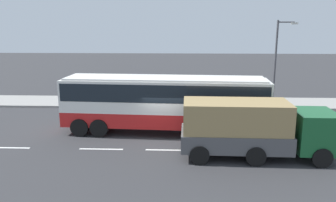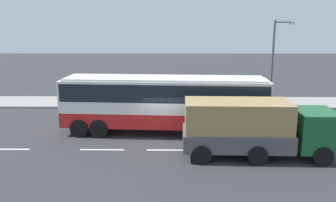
{
  "view_description": "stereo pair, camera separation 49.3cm",
  "coord_description": "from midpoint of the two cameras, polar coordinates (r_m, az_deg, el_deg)",
  "views": [
    {
      "loc": [
        1.0,
        -19.22,
        6.64
      ],
      "look_at": [
        0.22,
        0.47,
        2.14
      ],
      "focal_mm": 36.03,
      "sensor_mm": 36.0,
      "label": 1
    },
    {
      "loc": [
        0.51,
        -19.24,
        6.64
      ],
      "look_at": [
        0.22,
        0.47,
        2.14
      ],
      "focal_mm": 36.03,
      "sensor_mm": 36.0,
      "label": 2
    }
  ],
  "objects": [
    {
      "name": "coach_bus",
      "position": [
        20.68,
        -1.3,
        0.38
      ],
      "size": [
        12.61,
        3.3,
        3.51
      ],
      "rotation": [
        0.0,
        0.0,
        -0.06
      ],
      "color": "red",
      "rests_on": "ground_plane"
    },
    {
      "name": "ground_plane",
      "position": [
        20.36,
        -1.34,
        -6.18
      ],
      "size": [
        120.0,
        120.0,
        0.0
      ],
      "primitive_type": "plane",
      "color": "#333335"
    },
    {
      "name": "sidewalk_curb",
      "position": [
        29.0,
        -0.68,
        -0.23
      ],
      "size": [
        80.0,
        4.0,
        0.15
      ],
      "primitive_type": "cube",
      "color": "gray",
      "rests_on": "ground_plane"
    },
    {
      "name": "cargo_truck",
      "position": [
        17.61,
        13.67,
        -4.24
      ],
      "size": [
        7.62,
        2.7,
        2.89
      ],
      "rotation": [
        0.0,
        0.0,
        -0.02
      ],
      "color": "#19592D",
      "rests_on": "ground_plane"
    },
    {
      "name": "pedestrian_near_curb",
      "position": [
        28.34,
        10.5,
        1.54
      ],
      "size": [
        0.32,
        0.32,
        1.78
      ],
      "rotation": [
        0.0,
        0.0,
        0.73
      ],
      "color": "brown",
      "rests_on": "sidewalk_curb"
    },
    {
      "name": "lane_centreline",
      "position": [
        19.14,
        17.17,
        -8.02
      ],
      "size": [
        45.45,
        0.16,
        0.01
      ],
      "color": "white",
      "rests_on": "ground_plane"
    },
    {
      "name": "street_lamp",
      "position": [
        27.68,
        17.08,
        6.91
      ],
      "size": [
        1.57,
        0.24,
        6.8
      ],
      "color": "#47474C",
      "rests_on": "sidewalk_curb"
    }
  ]
}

